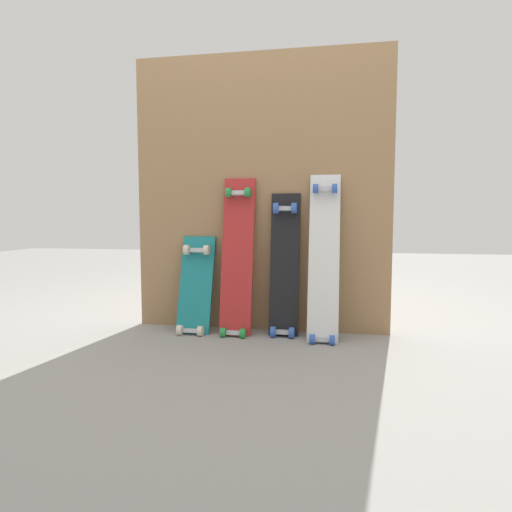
# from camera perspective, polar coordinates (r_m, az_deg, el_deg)

# --- Properties ---
(ground_plane) EXTENTS (12.00, 12.00, 0.00)m
(ground_plane) POSITION_cam_1_polar(r_m,az_deg,el_deg) (2.60, 0.28, -9.74)
(ground_plane) COLOR gray
(plywood_wall_panel) EXTENTS (1.50, 0.04, 1.60)m
(plywood_wall_panel) POSITION_cam_1_polar(r_m,az_deg,el_deg) (2.59, 0.57, 8.07)
(plywood_wall_panel) COLOR #99724C
(plywood_wall_panel) RESTS_ON ground
(skateboard_teal) EXTENTS (0.20, 0.24, 0.62)m
(skateboard_teal) POSITION_cam_1_polar(r_m,az_deg,el_deg) (2.59, -7.88, -4.42)
(skateboard_teal) COLOR #197A7F
(skateboard_teal) RESTS_ON ground
(skateboard_red) EXTENTS (0.18, 0.23, 0.96)m
(skateboard_red) POSITION_cam_1_polar(r_m,az_deg,el_deg) (2.51, -2.47, -0.81)
(skateboard_red) COLOR #B22626
(skateboard_red) RESTS_ON ground
(skateboard_black) EXTENTS (0.17, 0.19, 0.87)m
(skateboard_black) POSITION_cam_1_polar(r_m,az_deg,el_deg) (2.49, 3.71, -1.82)
(skateboard_black) COLOR black
(skateboard_black) RESTS_ON ground
(skateboard_white) EXTENTS (0.17, 0.27, 0.98)m
(skateboard_white) POSITION_cam_1_polar(r_m,az_deg,el_deg) (2.42, 8.78, -0.93)
(skateboard_white) COLOR silver
(skateboard_white) RESTS_ON ground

